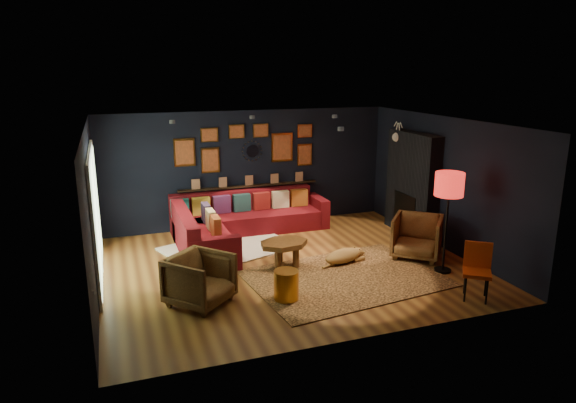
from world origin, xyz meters
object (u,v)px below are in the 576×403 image
object	(u,v)px
armchair_left	(200,277)
floor_lamp	(449,188)
gold_stool	(286,285)
sectional	(232,225)
pouf	(206,243)
dog	(343,253)
armchair_right	(417,235)
coffee_table	(284,246)
orange_chair	(477,266)

from	to	relation	value
armchair_left	floor_lamp	size ratio (longest dim) A/B	0.48
armchair_left	gold_stool	distance (m)	1.33
sectional	armchair_left	size ratio (longest dim) A/B	3.96
pouf	dog	bearing A→B (deg)	-30.37
armchair_left	armchair_right	size ratio (longest dim) A/B	0.97
armchair_right	armchair_left	bearing A→B (deg)	-130.93
armchair_left	floor_lamp	distance (m)	4.41
sectional	gold_stool	xyz separation A→B (m)	(0.11, -3.12, -0.08)
gold_stool	floor_lamp	world-z (taller)	floor_lamp
coffee_table	dog	bearing A→B (deg)	-10.03
armchair_left	orange_chair	bearing A→B (deg)	-57.98
orange_chair	sectional	bearing A→B (deg)	163.40
sectional	pouf	distance (m)	0.96
sectional	armchair_left	xyz separation A→B (m)	(-1.16, -2.81, 0.11)
armchair_left	dog	size ratio (longest dim) A/B	0.78
armchair_right	sectional	bearing A→B (deg)	-174.83
pouf	coffee_table	bearing A→B (deg)	-43.71
dog	floor_lamp	bearing A→B (deg)	-47.88
pouf	dog	size ratio (longest dim) A/B	0.50
pouf	dog	xyz separation A→B (m)	(2.30, -1.35, -0.02)
floor_lamp	dog	bearing A→B (deg)	147.99
orange_chair	floor_lamp	distance (m)	1.46
pouf	gold_stool	bearing A→B (deg)	-71.97
coffee_table	orange_chair	world-z (taller)	orange_chair
gold_stool	floor_lamp	distance (m)	3.26
armchair_right	orange_chair	bearing A→B (deg)	-52.92
sectional	armchair_left	world-z (taller)	same
armchair_left	orange_chair	distance (m)	4.29
floor_lamp	armchair_right	bearing A→B (deg)	93.68
armchair_left	pouf	bearing A→B (deg)	35.60
armchair_left	orange_chair	size ratio (longest dim) A/B	0.98
dog	pouf	bearing A→B (deg)	133.76
gold_stool	orange_chair	distance (m)	2.99
sectional	orange_chair	xyz separation A→B (m)	(2.96, -4.00, 0.20)
coffee_table	orange_chair	xyz separation A→B (m)	(2.43, -2.18, 0.12)
armchair_left	sectional	bearing A→B (deg)	25.64
armchair_right	floor_lamp	size ratio (longest dim) A/B	0.50
gold_stool	floor_lamp	size ratio (longest dim) A/B	0.27
armchair_right	dog	world-z (taller)	armchair_right
sectional	orange_chair	size ratio (longest dim) A/B	3.87
pouf	armchair_left	xyz separation A→B (m)	(-0.48, -2.15, 0.22)
pouf	orange_chair	size ratio (longest dim) A/B	0.62
coffee_table	pouf	size ratio (longest dim) A/B	1.82
pouf	orange_chair	bearing A→B (deg)	-42.50
pouf	armchair_right	xyz separation A→B (m)	(3.75, -1.51, 0.23)
orange_chair	floor_lamp	world-z (taller)	floor_lamp
floor_lamp	dog	distance (m)	2.21
coffee_table	floor_lamp	distance (m)	3.04
coffee_table	pouf	distance (m)	1.68
pouf	dog	world-z (taller)	pouf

